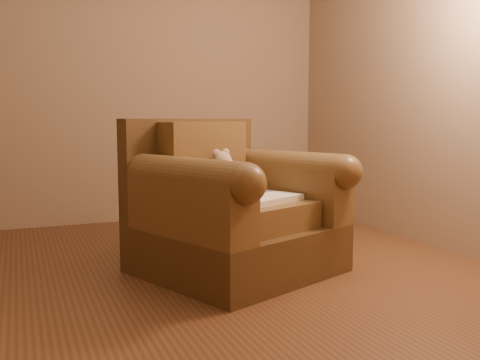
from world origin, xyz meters
name	(u,v)px	position (x,y,z in m)	size (l,w,h in m)	color
floor	(188,277)	(0.00, 0.00, 0.00)	(4.00, 4.00, 0.00)	brown
armchair	(232,212)	(0.31, 0.04, 0.38)	(1.40, 1.37, 0.99)	#4A3318
teddy_bear	(225,178)	(0.31, 0.13, 0.59)	(0.24, 0.27, 0.33)	tan
guidebook	(262,199)	(0.44, -0.15, 0.49)	(0.57, 0.48, 0.04)	beige
side_table	(227,204)	(0.60, 0.84, 0.30)	(0.40, 0.40, 0.55)	gold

